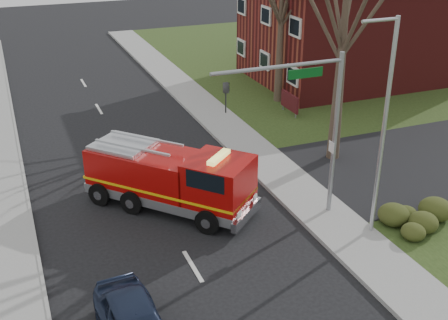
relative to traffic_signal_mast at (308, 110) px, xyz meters
name	(u,v)px	position (x,y,z in m)	size (l,w,h in m)	color
ground	(193,266)	(-5.21, -1.50, -4.71)	(120.00, 120.00, 0.00)	black
sidewalk_right	(342,230)	(0.99, -1.50, -4.63)	(2.40, 80.00, 0.15)	gray
sidewalk_left	(8,307)	(-11.41, -1.50, -4.63)	(2.40, 80.00, 0.15)	gray
brick_building	(361,27)	(13.79, 16.50, -1.05)	(15.40, 10.40, 7.25)	maroon
health_center_sign	(290,102)	(5.29, 11.00, -3.83)	(0.12, 2.00, 1.40)	#461015
hedge_corner	(418,217)	(3.79, -2.50, -4.13)	(2.80, 2.00, 0.90)	#303C16
bare_tree_near	(345,10)	(4.29, 4.50, 2.71)	(6.00, 6.00, 12.00)	#352A1F
traffic_signal_mast	(308,110)	(0.00, 0.00, 0.00)	(5.29, 0.18, 6.80)	gray
streetlight_pole	(383,125)	(1.93, -2.00, -0.16)	(1.48, 0.16, 8.40)	#B7BABF
fire_engine	(171,180)	(-4.60, 2.91, -3.42)	(6.50, 6.86, 2.85)	#9F0907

